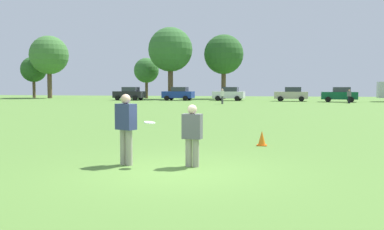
% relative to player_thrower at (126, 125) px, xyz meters
% --- Properties ---
extents(ground_plane, '(145.69, 145.69, 0.00)m').
position_rel_player_thrower_xyz_m(ground_plane, '(1.39, -0.50, -0.97)').
color(ground_plane, '#517A33').
extents(player_thrower, '(0.55, 0.45, 1.72)m').
position_rel_player_thrower_xyz_m(player_thrower, '(0.00, 0.00, 0.00)').
color(player_thrower, gray).
rests_on(player_thrower, ground).
extents(player_defender, '(0.47, 0.29, 1.48)m').
position_rel_player_thrower_xyz_m(player_defender, '(1.61, 0.11, -0.15)').
color(player_defender, gray).
rests_on(player_defender, ground).
extents(frisbee, '(0.27, 0.27, 0.07)m').
position_rel_player_thrower_xyz_m(frisbee, '(0.61, -0.06, 0.08)').
color(frisbee, white).
extents(traffic_cone, '(0.32, 0.32, 0.48)m').
position_rel_player_thrower_xyz_m(traffic_cone, '(3.10, 4.02, -0.74)').
color(traffic_cone, '#D8590C').
rests_on(traffic_cone, ground).
extents(parked_car_near_left, '(4.32, 2.45, 1.82)m').
position_rel_player_thrower_xyz_m(parked_car_near_left, '(-16.56, 45.52, -0.05)').
color(parked_car_near_left, black).
rests_on(parked_car_near_left, ground).
extents(parked_car_mid_left, '(4.32, 2.45, 1.82)m').
position_rel_player_thrower_xyz_m(parked_car_mid_left, '(-9.70, 45.97, -0.05)').
color(parked_car_mid_left, navy).
rests_on(parked_car_mid_left, ground).
extents(parked_car_center, '(4.32, 2.45, 1.82)m').
position_rel_player_thrower_xyz_m(parked_car_center, '(-2.88, 46.59, -0.05)').
color(parked_car_center, silver).
rests_on(parked_car_center, ground).
extents(parked_car_mid_right, '(4.32, 2.45, 1.82)m').
position_rel_player_thrower_xyz_m(parked_car_mid_right, '(5.27, 45.90, -0.05)').
color(parked_car_mid_right, '#B7AD99').
rests_on(parked_car_mid_right, ground).
extents(parked_car_near_right, '(4.32, 2.45, 1.82)m').
position_rel_player_thrower_xyz_m(parked_car_near_right, '(10.92, 44.21, -0.05)').
color(parked_car_near_right, '#0C4C2D').
rests_on(parked_car_near_right, ground).
extents(bystander_sideline_watcher, '(0.48, 0.47, 1.56)m').
position_rel_player_thrower_xyz_m(bystander_sideline_watcher, '(11.36, 39.99, -0.09)').
color(bystander_sideline_watcher, black).
rests_on(bystander_sideline_watcher, ground).
extents(bystander_field_marshal, '(0.44, 0.53, 1.67)m').
position_rel_player_thrower_xyz_m(bystander_field_marshal, '(-2.34, 35.61, -0.03)').
color(bystander_field_marshal, '#4C4C51').
rests_on(bystander_field_marshal, ground).
extents(tree_west_oak, '(4.21, 4.21, 6.84)m').
position_rel_player_thrower_xyz_m(tree_west_oak, '(-36.32, 53.73, 3.73)').
color(tree_west_oak, brown).
rests_on(tree_west_oak, ground).
extents(tree_west_maple, '(6.17, 6.17, 10.02)m').
position_rel_player_thrower_xyz_m(tree_west_maple, '(-32.58, 52.26, 5.92)').
color(tree_west_maple, brown).
rests_on(tree_west_maple, ground).
extents(tree_center_elm, '(3.95, 3.95, 6.42)m').
position_rel_player_thrower_xyz_m(tree_center_elm, '(-16.97, 54.47, 3.45)').
color(tree_center_elm, brown).
rests_on(tree_center_elm, ground).
extents(tree_east_birch, '(6.56, 6.56, 10.66)m').
position_rel_player_thrower_xyz_m(tree_east_birch, '(-12.20, 51.29, 6.36)').
color(tree_east_birch, brown).
rests_on(tree_east_birch, ground).
extents(tree_east_oak, '(6.05, 6.05, 9.84)m').
position_rel_player_thrower_xyz_m(tree_east_oak, '(-4.70, 54.88, 5.80)').
color(tree_east_oak, brown).
rests_on(tree_east_oak, ground).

